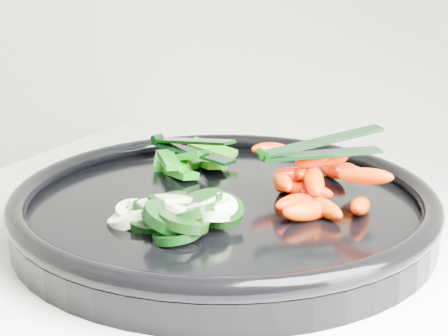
% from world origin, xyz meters
% --- Properties ---
extents(veggie_tray, '(0.48, 0.48, 0.04)m').
position_xyz_m(veggie_tray, '(-0.70, 1.68, 0.95)').
color(veggie_tray, black).
rests_on(veggie_tray, counter).
extents(cucumber_pile, '(0.12, 0.11, 0.04)m').
position_xyz_m(cucumber_pile, '(-0.72, 1.61, 0.96)').
color(cucumber_pile, black).
rests_on(cucumber_pile, veggie_tray).
extents(carrot_pile, '(0.14, 0.16, 0.05)m').
position_xyz_m(carrot_pile, '(-0.63, 1.71, 0.97)').
color(carrot_pile, '#E62E00').
rests_on(carrot_pile, veggie_tray).
extents(pepper_pile, '(0.10, 0.09, 0.03)m').
position_xyz_m(pepper_pile, '(-0.78, 1.75, 0.96)').
color(pepper_pile, '#206F0A').
rests_on(pepper_pile, veggie_tray).
extents(tong_carrot, '(0.10, 0.08, 0.02)m').
position_xyz_m(tong_carrot, '(-0.62, 1.71, 1.00)').
color(tong_carrot, black).
rests_on(tong_carrot, carrot_pile).
extents(tong_pepper, '(0.11, 0.05, 0.02)m').
position_xyz_m(tong_pepper, '(-0.77, 1.75, 0.98)').
color(tong_pepper, black).
rests_on(tong_pepper, pepper_pile).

